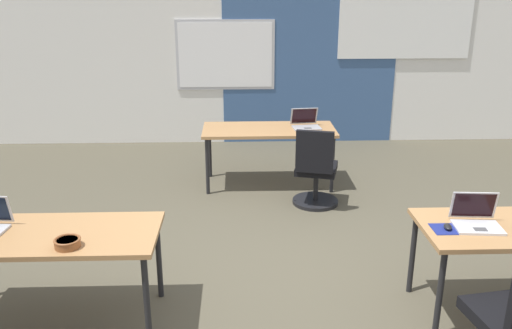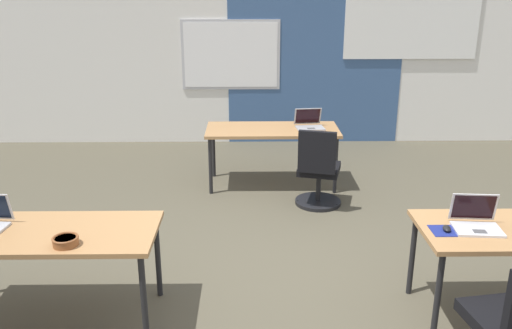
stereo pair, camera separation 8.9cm
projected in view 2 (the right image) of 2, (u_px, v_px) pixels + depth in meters
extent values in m
plane|color=#4C4738|center=(282.00, 275.00, 4.64)|extent=(24.00, 24.00, 0.00)
cube|color=silver|center=(267.00, 51.00, 8.16)|extent=(10.00, 0.20, 2.80)
cube|color=#385684|center=(315.00, 52.00, 8.07)|extent=(2.64, 0.01, 2.80)
cube|color=#B7B7BC|center=(231.00, 55.00, 8.06)|extent=(1.48, 0.02, 1.04)
cube|color=white|center=(231.00, 55.00, 8.06)|extent=(1.40, 0.02, 0.96)
cube|color=white|center=(413.00, 13.00, 7.89)|extent=(2.00, 0.02, 1.35)
cube|color=#A37547|center=(44.00, 233.00, 3.82)|extent=(1.60, 0.70, 0.04)
cylinder|color=black|center=(144.00, 300.00, 3.67)|extent=(0.04, 0.04, 0.68)
cylinder|color=black|center=(158.00, 257.00, 4.23)|extent=(0.04, 0.04, 0.68)
cylinder|color=black|center=(438.00, 297.00, 3.69)|extent=(0.04, 0.04, 0.68)
cylinder|color=black|center=(412.00, 255.00, 4.26)|extent=(0.04, 0.04, 0.68)
cube|color=#A37547|center=(272.00, 130.00, 6.50)|extent=(1.60, 0.70, 0.04)
cylinder|color=black|center=(210.00, 166.00, 6.32)|extent=(0.04, 0.04, 0.68)
cylinder|color=black|center=(336.00, 166.00, 6.34)|extent=(0.04, 0.04, 0.68)
cylinder|color=black|center=(214.00, 151.00, 6.89)|extent=(0.04, 0.04, 0.68)
cylinder|color=black|center=(328.00, 151.00, 6.91)|extent=(0.04, 0.04, 0.68)
cube|color=silver|center=(477.00, 229.00, 3.82)|extent=(0.35, 0.26, 0.02)
cube|color=#4C4C4F|center=(480.00, 231.00, 3.77)|extent=(0.09, 0.07, 0.00)
cube|color=silver|center=(473.00, 207.00, 3.91)|extent=(0.33, 0.08, 0.22)
cube|color=black|center=(474.00, 207.00, 3.91)|extent=(0.30, 0.07, 0.19)
cube|color=navy|center=(446.00, 231.00, 3.82)|extent=(0.22, 0.19, 0.00)
ellipsoid|color=black|center=(447.00, 228.00, 3.81)|extent=(0.08, 0.11, 0.03)
cube|color=black|center=(505.00, 320.00, 3.32)|extent=(0.50, 0.50, 0.08)
cube|color=#9E9EA3|center=(310.00, 128.00, 6.47)|extent=(0.35, 0.27, 0.02)
cube|color=#4C4C4F|center=(311.00, 128.00, 6.42)|extent=(0.10, 0.07, 0.00)
cube|color=#9E9EA3|center=(308.00, 116.00, 6.57)|extent=(0.34, 0.12, 0.21)
cube|color=black|center=(308.00, 116.00, 6.57)|extent=(0.30, 0.10, 0.18)
cylinder|color=black|center=(318.00, 202.00, 6.13)|extent=(0.52, 0.52, 0.04)
cylinder|color=black|center=(318.00, 186.00, 6.07)|extent=(0.06, 0.06, 0.34)
cube|color=black|center=(319.00, 169.00, 6.00)|extent=(0.54, 0.54, 0.08)
cube|color=black|center=(317.00, 152.00, 5.68)|extent=(0.40, 0.16, 0.46)
sphere|color=black|center=(321.00, 194.00, 6.34)|extent=(0.04, 0.04, 0.04)
sphere|color=black|center=(337.00, 206.00, 6.01)|extent=(0.04, 0.04, 0.04)
sphere|color=black|center=(298.00, 202.00, 6.11)|extent=(0.04, 0.04, 0.04)
cylinder|color=brown|center=(66.00, 242.00, 3.60)|extent=(0.17, 0.17, 0.05)
torus|color=brown|center=(65.00, 238.00, 3.59)|extent=(0.18, 0.18, 0.02)
cylinder|color=#B26628|center=(65.00, 239.00, 3.60)|extent=(0.14, 0.14, 0.01)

